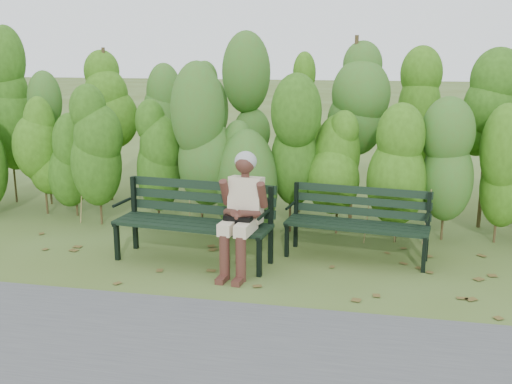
# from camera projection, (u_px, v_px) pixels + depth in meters

# --- Properties ---
(ground) EXTENTS (80.00, 80.00, 0.00)m
(ground) POSITION_uv_depth(u_px,v_px,m) (249.00, 267.00, 6.41)
(ground) COLOR #45551D
(footpath) EXTENTS (60.00, 2.50, 0.01)m
(footpath) POSITION_uv_depth(u_px,v_px,m) (184.00, 373.00, 4.32)
(footpath) COLOR #474749
(footpath) RESTS_ON ground
(hedge_band) EXTENTS (11.04, 1.67, 2.42)m
(hedge_band) POSITION_uv_depth(u_px,v_px,m) (279.00, 129.00, 7.89)
(hedge_band) COLOR #47381E
(hedge_band) RESTS_ON ground
(leaf_litter) EXTENTS (5.59, 2.09, 0.01)m
(leaf_litter) POSITION_uv_depth(u_px,v_px,m) (207.00, 267.00, 6.42)
(leaf_litter) COLOR brown
(leaf_litter) RESTS_ON ground
(bench_left) EXTENTS (1.77, 0.74, 0.86)m
(bench_left) POSITION_uv_depth(u_px,v_px,m) (196.00, 215.00, 6.56)
(bench_left) COLOR black
(bench_left) RESTS_ON ground
(bench_right) EXTENTS (1.61, 0.70, 0.78)m
(bench_right) POSITION_uv_depth(u_px,v_px,m) (358.00, 217.00, 6.65)
(bench_right) COLOR black
(bench_right) RESTS_ON ground
(seated_woman) EXTENTS (0.51, 0.75, 1.26)m
(seated_woman) POSITION_uv_depth(u_px,v_px,m) (242.00, 205.00, 6.17)
(seated_woman) COLOR beige
(seated_woman) RESTS_ON ground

